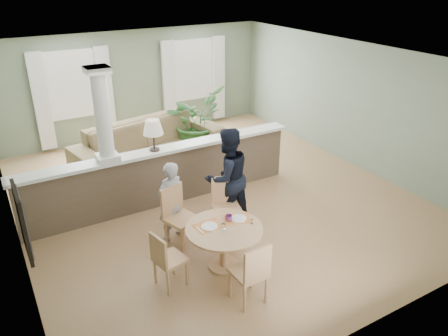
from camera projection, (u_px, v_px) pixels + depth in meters
ground at (212, 195)px, 8.63m from camera, size 8.00×8.00×0.00m
room_shell at (194, 99)px, 8.34m from camera, size 7.02×8.02×2.71m
pony_wall at (159, 170)px, 8.03m from camera, size 5.32×0.38×2.70m
sofa at (150, 145)px, 9.72m from camera, size 3.56×1.94×0.98m
houseplant at (195, 120)px, 10.37m from camera, size 1.84×1.80×1.55m
dining_table at (224, 236)px, 6.37m from camera, size 1.13×1.13×0.78m
chair_far_boy at (178, 214)px, 6.90m from camera, size 0.58×0.58×1.01m
chair_far_man at (226, 203)px, 7.24m from camera, size 0.54×0.54×0.98m
chair_near at (252, 271)px, 5.66m from camera, size 0.44×0.44×0.95m
chair_side at (166, 258)px, 5.99m from camera, size 0.47×0.47×0.87m
child_person at (171, 201)px, 7.01m from camera, size 0.56×0.43×1.36m
man_person at (227, 177)px, 7.38m from camera, size 0.90×0.73×1.75m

